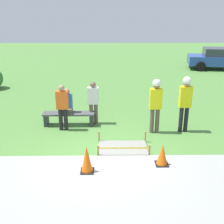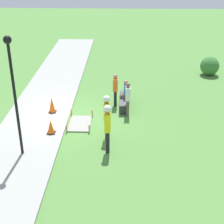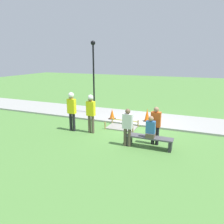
# 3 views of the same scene
# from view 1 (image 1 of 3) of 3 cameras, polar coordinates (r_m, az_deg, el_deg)

# --- Properties ---
(ground_plane) EXTENTS (60.00, 60.00, 0.00)m
(ground_plane) POSITION_cam_1_polar(r_m,az_deg,el_deg) (8.14, -2.82, -9.43)
(ground_plane) COLOR #51843D
(sidewalk) EXTENTS (28.00, 2.87, 0.10)m
(sidewalk) POSITION_cam_1_polar(r_m,az_deg,el_deg) (6.90, -3.25, -14.95)
(sidewalk) COLOR #9E9E99
(sidewalk) RESTS_ON ground_plane
(wet_concrete_patch) EXTENTS (1.53, 1.00, 0.38)m
(wet_concrete_patch) POSITION_cam_1_polar(r_m,az_deg,el_deg) (8.63, 2.23, -7.31)
(wet_concrete_patch) COLOR gray
(wet_concrete_patch) RESTS_ON ground_plane
(traffic_cone_near_patch) EXTENTS (0.34, 0.34, 0.71)m
(traffic_cone_near_patch) POSITION_cam_1_polar(r_m,az_deg,el_deg) (7.21, -5.14, -9.52)
(traffic_cone_near_patch) COLOR black
(traffic_cone_near_patch) RESTS_ON sidewalk
(traffic_cone_far_patch) EXTENTS (0.34, 0.34, 0.58)m
(traffic_cone_far_patch) POSITION_cam_1_polar(r_m,az_deg,el_deg) (7.64, 10.18, -8.55)
(traffic_cone_far_patch) COLOR black
(traffic_cone_far_patch) RESTS_ON sidewalk
(park_bench) EXTENTS (1.87, 0.44, 0.48)m
(park_bench) POSITION_cam_1_polar(r_m,az_deg,el_deg) (10.36, -8.74, -0.87)
(park_bench) COLOR #2D2D33
(park_bench) RESTS_ON ground_plane
(person_seated_on_bench) EXTENTS (0.36, 0.44, 0.89)m
(person_seated_on_bench) POSITION_cam_1_polar(r_m,az_deg,el_deg) (10.25, -9.07, 1.78)
(person_seated_on_bench) COLOR brown
(person_seated_on_bench) RESTS_ON park_bench
(worker_supervisor) EXTENTS (0.40, 0.27, 1.89)m
(worker_supervisor) POSITION_cam_1_polar(r_m,az_deg,el_deg) (9.47, 8.87, 2.23)
(worker_supervisor) COLOR brown
(worker_supervisor) RESTS_ON ground_plane
(worker_assistant) EXTENTS (0.40, 0.28, 1.95)m
(worker_assistant) POSITION_cam_1_polar(r_m,az_deg,el_deg) (9.75, 14.68, 2.62)
(worker_assistant) COLOR black
(worker_assistant) RESTS_ON ground_plane
(bystander_in_orange_shirt) EXTENTS (0.40, 0.22, 1.64)m
(bystander_in_orange_shirt) POSITION_cam_1_polar(r_m,az_deg,el_deg) (9.79, -10.05, 1.39)
(bystander_in_orange_shirt) COLOR black
(bystander_in_orange_shirt) RESTS_ON ground_plane
(bystander_in_gray_shirt) EXTENTS (0.40, 0.22, 1.60)m
(bystander_in_gray_shirt) POSITION_cam_1_polar(r_m,az_deg,el_deg) (10.25, -3.83, 2.36)
(bystander_in_gray_shirt) COLOR brown
(bystander_in_gray_shirt) RESTS_ON ground_plane
(parked_car_blue) EXTENTS (4.39, 2.57, 1.50)m
(parked_car_blue) POSITION_cam_1_polar(r_m,az_deg,el_deg) (21.60, 20.80, 10.15)
(parked_car_blue) COLOR #28479E
(parked_car_blue) RESTS_ON ground_plane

